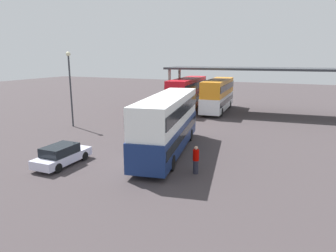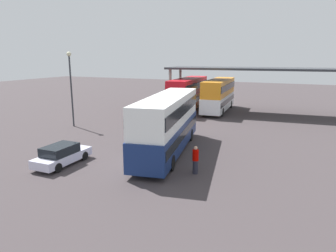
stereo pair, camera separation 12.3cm
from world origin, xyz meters
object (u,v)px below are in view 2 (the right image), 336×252
object	(u,v)px
parked_hatchback	(62,155)
double_decker_mid_row	(219,94)
double_decker_near_canopy	(188,93)
lamppost_tall	(71,80)
pedestrian_waiting	(195,160)
double_decker_main	(168,122)

from	to	relation	value
parked_hatchback	double_decker_mid_row	size ratio (longest dim) A/B	0.38
double_decker_near_canopy	lamppost_tall	world-z (taller)	lamppost_tall
double_decker_mid_row	pedestrian_waiting	distance (m)	22.30
double_decker_main	lamppost_tall	distance (m)	13.20
double_decker_main	double_decker_near_canopy	distance (m)	18.74
double_decker_near_canopy	double_decker_main	bearing A→B (deg)	-168.53
double_decker_mid_row	double_decker_near_canopy	bearing A→B (deg)	94.71
parked_hatchback	lamppost_tall	bearing A→B (deg)	37.17
double_decker_near_canopy	double_decker_mid_row	bearing A→B (deg)	-85.80
double_decker_main	parked_hatchback	bearing A→B (deg)	124.68
pedestrian_waiting	double_decker_mid_row	bearing A→B (deg)	166.66
lamppost_tall	double_decker_mid_row	bearing A→B (deg)	52.73
double_decker_main	parked_hatchback	xyz separation A→B (m)	(-5.24, -5.30, -1.64)
double_decker_mid_row	lamppost_tall	xyz separation A→B (m)	(-11.13, -14.62, 2.45)
double_decker_main	lamppost_tall	xyz separation A→B (m)	(-12.35, 3.99, 2.39)
double_decker_near_canopy	lamppost_tall	bearing A→B (deg)	148.32
double_decker_near_canopy	double_decker_mid_row	size ratio (longest dim) A/B	1.08
parked_hatchback	pedestrian_waiting	bearing A→B (deg)	-76.30
parked_hatchback	lamppost_tall	world-z (taller)	lamppost_tall
double_decker_mid_row	pedestrian_waiting	world-z (taller)	double_decker_mid_row
lamppost_tall	pedestrian_waiting	xyz separation A→B (m)	(15.60, -7.18, -3.83)
parked_hatchback	pedestrian_waiting	distance (m)	8.75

